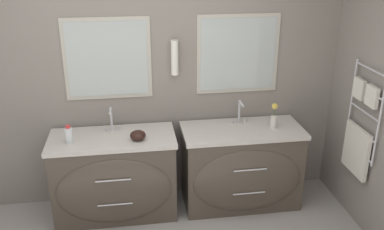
{
  "coord_description": "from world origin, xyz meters",
  "views": [
    {
      "loc": [
        -0.09,
        -2.35,
        2.5
      ],
      "look_at": [
        0.44,
        1.13,
        1.07
      ],
      "focal_mm": 40.0,
      "sensor_mm": 36.0,
      "label": 1
    }
  ],
  "objects_px": {
    "vanity_right": "(242,167)",
    "flower_vase": "(274,117)",
    "amenity_bowl": "(138,135)",
    "toiletry_bottle": "(69,135)",
    "vanity_left": "(115,177)"
  },
  "relations": [
    {
      "from": "vanity_right",
      "to": "flower_vase",
      "type": "height_order",
      "value": "flower_vase"
    },
    {
      "from": "amenity_bowl",
      "to": "toiletry_bottle",
      "type": "bearing_deg",
      "value": 179.07
    },
    {
      "from": "vanity_left",
      "to": "vanity_right",
      "type": "bearing_deg",
      "value": 0.0
    },
    {
      "from": "toiletry_bottle",
      "to": "amenity_bowl",
      "type": "height_order",
      "value": "toiletry_bottle"
    },
    {
      "from": "vanity_left",
      "to": "amenity_bowl",
      "type": "distance_m",
      "value": 0.51
    },
    {
      "from": "vanity_left",
      "to": "toiletry_bottle",
      "type": "relative_size",
      "value": 6.61
    },
    {
      "from": "vanity_left",
      "to": "flower_vase",
      "type": "bearing_deg",
      "value": 0.63
    },
    {
      "from": "vanity_left",
      "to": "amenity_bowl",
      "type": "relative_size",
      "value": 8.06
    },
    {
      "from": "vanity_right",
      "to": "amenity_bowl",
      "type": "relative_size",
      "value": 8.06
    },
    {
      "from": "flower_vase",
      "to": "toiletry_bottle",
      "type": "bearing_deg",
      "value": -177.84
    },
    {
      "from": "vanity_right",
      "to": "flower_vase",
      "type": "bearing_deg",
      "value": 3.21
    },
    {
      "from": "amenity_bowl",
      "to": "flower_vase",
      "type": "bearing_deg",
      "value": 3.59
    },
    {
      "from": "toiletry_bottle",
      "to": "vanity_right",
      "type": "bearing_deg",
      "value": 1.97
    },
    {
      "from": "amenity_bowl",
      "to": "flower_vase",
      "type": "relative_size",
      "value": 0.58
    },
    {
      "from": "vanity_right",
      "to": "amenity_bowl",
      "type": "height_order",
      "value": "amenity_bowl"
    }
  ]
}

